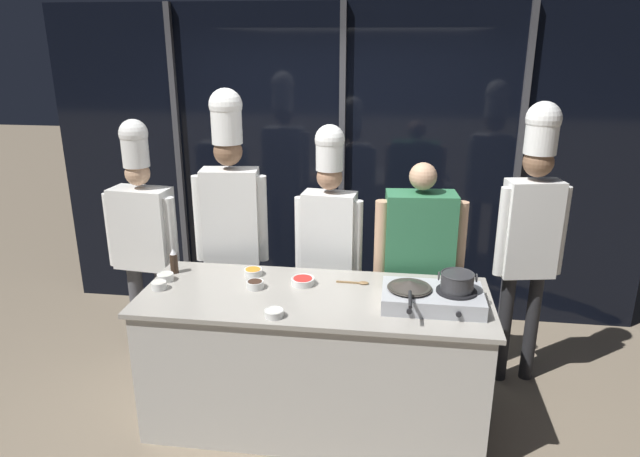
# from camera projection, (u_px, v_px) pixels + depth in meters

# --- Properties ---
(ground_plane) EXTENTS (24.00, 24.00, 0.00)m
(ground_plane) POSITION_uv_depth(u_px,v_px,m) (315.00, 418.00, 3.82)
(ground_plane) COLOR #7F705B
(window_wall_back) EXTENTS (5.14, 0.09, 2.70)m
(window_wall_back) POSITION_uv_depth(u_px,v_px,m) (342.00, 168.00, 4.93)
(window_wall_back) COLOR black
(window_wall_back) RESTS_ON ground_plane
(demo_counter) EXTENTS (2.17, 0.83, 0.91)m
(demo_counter) POSITION_uv_depth(u_px,v_px,m) (315.00, 359.00, 3.67)
(demo_counter) COLOR beige
(demo_counter) RESTS_ON ground_plane
(portable_stove) EXTENTS (0.59, 0.38, 0.11)m
(portable_stove) POSITION_uv_depth(u_px,v_px,m) (432.00, 298.00, 3.37)
(portable_stove) COLOR #B2B5BA
(portable_stove) RESTS_ON demo_counter
(frying_pan) EXTENTS (0.27, 0.46, 0.04)m
(frying_pan) POSITION_uv_depth(u_px,v_px,m) (410.00, 285.00, 3.36)
(frying_pan) COLOR #38332D
(frying_pan) RESTS_ON portable_stove
(stock_pot) EXTENTS (0.22, 0.20, 0.11)m
(stock_pot) POSITION_uv_depth(u_px,v_px,m) (457.00, 281.00, 3.32)
(stock_pot) COLOR #333335
(stock_pot) RESTS_ON portable_stove
(squeeze_bottle_soy) EXTENTS (0.05, 0.05, 0.17)m
(squeeze_bottle_soy) POSITION_uv_depth(u_px,v_px,m) (174.00, 261.00, 3.83)
(squeeze_bottle_soy) COLOR #332319
(squeeze_bottle_soy) RESTS_ON demo_counter
(prep_bowl_onion) EXTENTS (0.10, 0.10, 0.05)m
(prep_bowl_onion) POSITION_uv_depth(u_px,v_px,m) (159.00, 285.00, 3.60)
(prep_bowl_onion) COLOR white
(prep_bowl_onion) RESTS_ON demo_counter
(prep_bowl_carrots) EXTENTS (0.12, 0.12, 0.04)m
(prep_bowl_carrots) POSITION_uv_depth(u_px,v_px,m) (253.00, 271.00, 3.81)
(prep_bowl_carrots) COLOR white
(prep_bowl_carrots) RESTS_ON demo_counter
(prep_bowl_soy_glaze) EXTENTS (0.11, 0.11, 0.05)m
(prep_bowl_soy_glaze) POSITION_uv_depth(u_px,v_px,m) (255.00, 284.00, 3.61)
(prep_bowl_soy_glaze) COLOR white
(prep_bowl_soy_glaze) RESTS_ON demo_counter
(prep_bowl_bean_sprouts) EXTENTS (0.11, 0.11, 0.05)m
(prep_bowl_bean_sprouts) POSITION_uv_depth(u_px,v_px,m) (165.00, 277.00, 3.72)
(prep_bowl_bean_sprouts) COLOR white
(prep_bowl_bean_sprouts) RESTS_ON demo_counter
(prep_bowl_garlic) EXTENTS (0.11, 0.11, 0.04)m
(prep_bowl_garlic) POSITION_uv_depth(u_px,v_px,m) (274.00, 313.00, 3.24)
(prep_bowl_garlic) COLOR white
(prep_bowl_garlic) RESTS_ON demo_counter
(prep_bowl_bell_pepper) EXTENTS (0.15, 0.15, 0.05)m
(prep_bowl_bell_pepper) POSITION_uv_depth(u_px,v_px,m) (303.00, 281.00, 3.67)
(prep_bowl_bell_pepper) COLOR white
(prep_bowl_bell_pepper) RESTS_ON demo_counter
(serving_spoon_slotted) EXTENTS (0.21, 0.04, 0.02)m
(serving_spoon_slotted) POSITION_uv_depth(u_px,v_px,m) (359.00, 283.00, 3.68)
(serving_spoon_slotted) COLOR olive
(serving_spoon_slotted) RESTS_ON demo_counter
(chef_head) EXTENTS (0.57, 0.27, 1.88)m
(chef_head) POSITION_uv_depth(u_px,v_px,m) (143.00, 228.00, 4.26)
(chef_head) COLOR #4C4C51
(chef_head) RESTS_ON ground_plane
(chef_sous) EXTENTS (0.53, 0.26, 2.10)m
(chef_sous) POSITION_uv_depth(u_px,v_px,m) (231.00, 208.00, 4.11)
(chef_sous) COLOR #2D3856
(chef_sous) RESTS_ON ground_plane
(chef_line) EXTENTS (0.49, 0.23, 1.86)m
(chef_line) POSITION_uv_depth(u_px,v_px,m) (329.00, 230.00, 4.10)
(chef_line) COLOR #4C4C51
(chef_line) RESTS_ON ground_plane
(person_guest) EXTENTS (0.63, 0.29, 1.63)m
(person_guest) POSITION_uv_depth(u_px,v_px,m) (419.00, 254.00, 4.00)
(person_guest) COLOR #4C4C51
(person_guest) RESTS_ON ground_plane
(chef_pastry) EXTENTS (0.47, 0.26, 2.04)m
(chef_pastry) POSITION_uv_depth(u_px,v_px,m) (531.00, 219.00, 3.88)
(chef_pastry) COLOR #232326
(chef_pastry) RESTS_ON ground_plane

